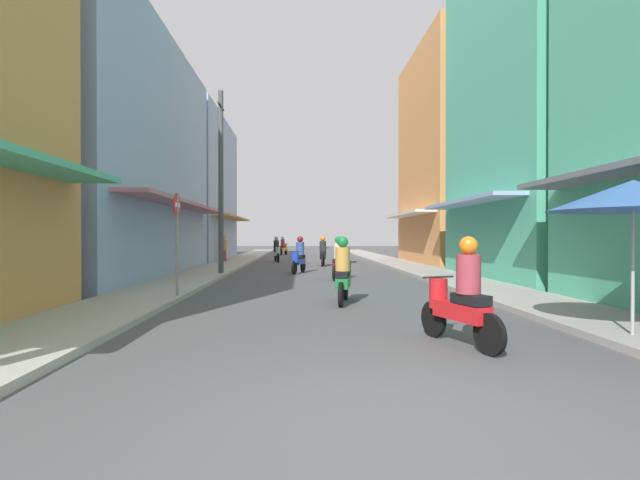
{
  "coord_description": "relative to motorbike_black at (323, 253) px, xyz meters",
  "views": [
    {
      "loc": [
        -0.72,
        -3.73,
        1.58
      ],
      "look_at": [
        -0.03,
        13.05,
        1.44
      ],
      "focal_mm": 26.39,
      "sensor_mm": 36.0,
      "label": 1
    }
  ],
  "objects": [
    {
      "name": "ground_plane",
      "position": [
        -0.46,
        -1.22,
        -0.7
      ],
      "size": [
        105.26,
        105.26,
        0.0
      ],
      "primitive_type": "plane",
      "color": "#4C4C4F"
    },
    {
      "name": "sidewalk_left",
      "position": [
        -5.13,
        -1.22,
        -0.64
      ],
      "size": [
        2.09,
        55.85,
        0.12
      ],
      "primitive_type": "cube",
      "color": "#ADA89E",
      "rests_on": "ground"
    },
    {
      "name": "sidewalk_right",
      "position": [
        4.22,
        -1.22,
        -0.64
      ],
      "size": [
        2.09,
        55.85,
        0.12
      ],
      "primitive_type": "cube",
      "color": "#9E9991",
      "rests_on": "ground"
    },
    {
      "name": "building_left_mid",
      "position": [
        -9.17,
        -6.4,
        3.97
      ],
      "size": [
        7.05,
        13.43,
        9.37
      ],
      "color": "#8CA5CC",
      "rests_on": "ground"
    },
    {
      "name": "building_left_far",
      "position": [
        -9.17,
        6.47,
        3.96
      ],
      "size": [
        7.05,
        11.31,
        9.33
      ],
      "color": "#8CA5CC",
      "rests_on": "ground"
    },
    {
      "name": "building_right_mid",
      "position": [
        8.26,
        -8.25,
        6.69
      ],
      "size": [
        7.05,
        8.09,
        14.79
      ],
      "color": "#4CB28C",
      "rests_on": "ground"
    },
    {
      "name": "building_right_far",
      "position": [
        8.26,
        1.3,
        5.33
      ],
      "size": [
        7.05,
        9.32,
        12.08
      ],
      "color": "#D88C4C",
      "rests_on": "ground"
    },
    {
      "name": "motorbike_black",
      "position": [
        0.0,
        0.0,
        0.0
      ],
      "size": [
        0.55,
        1.81,
        1.58
      ],
      "color": "black",
      "rests_on": "ground"
    },
    {
      "name": "motorbike_silver",
      "position": [
        -2.66,
        4.12,
        0.0
      ],
      "size": [
        0.6,
        1.79,
        1.58
      ],
      "color": "black",
      "rests_on": "ground"
    },
    {
      "name": "motorbike_maroon",
      "position": [
        0.24,
        -7.88,
        0.0
      ],
      "size": [
        0.78,
        1.73,
        1.58
      ],
      "color": "black",
      "rests_on": "ground"
    },
    {
      "name": "motorbike_green",
      "position": [
        -0.18,
        -13.89,
        0.0
      ],
      "size": [
        0.6,
        1.79,
        1.58
      ],
      "color": "black",
      "rests_on": "ground"
    },
    {
      "name": "motorbike_orange",
      "position": [
        -2.64,
        14.59,
        0.0
      ],
      "size": [
        0.73,
        1.75,
        1.58
      ],
      "color": "black",
      "rests_on": "ground"
    },
    {
      "name": "motorbike_red",
      "position": [
        1.12,
        -18.21,
        0.0
      ],
      "size": [
        0.77,
        1.73,
        1.58
      ],
      "color": "black",
      "rests_on": "ground"
    },
    {
      "name": "motorbike_blue",
      "position": [
        -1.25,
        -4.81,
        0.0
      ],
      "size": [
        0.71,
        1.76,
        1.58
      ],
      "color": "black",
      "rests_on": "ground"
    },
    {
      "name": "pedestrian_midway",
      "position": [
        -5.73,
        3.17,
        0.25
      ],
      "size": [
        0.44,
        0.44,
        1.69
      ],
      "color": "#99333F",
      "rests_on": "ground"
    },
    {
      "name": "vendor_umbrella",
      "position": [
        3.74,
        -18.12,
        1.48
      ],
      "size": [
        2.38,
        2.38,
        2.41
      ],
      "color": "#99999E",
      "rests_on": "ground"
    },
    {
      "name": "utility_pole",
      "position": [
        -4.33,
        -6.16,
        3.03
      ],
      "size": [
        0.2,
        1.2,
        7.32
      ],
      "color": "#4C4C4F",
      "rests_on": "ground"
    },
    {
      "name": "street_sign_no_entry",
      "position": [
        -4.23,
        -13.13,
        1.01
      ],
      "size": [
        0.07,
        0.6,
        2.65
      ],
      "color": "gray",
      "rests_on": "ground"
    }
  ]
}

